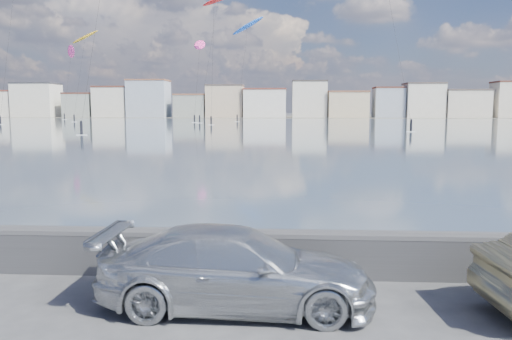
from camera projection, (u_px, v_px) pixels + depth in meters
The scene contains 11 objects.
ground at pixel (183, 329), 8.36m from camera, with size 700.00×700.00×0.00m, color #333335.
bay_water at pixel (276, 127), 99.00m from camera, with size 500.00×177.00×0.00m, color #475668.
far_shore_strip at pixel (281, 117), 206.49m from camera, with size 500.00×60.00×0.00m, color #4C473D.
seawall at pixel (207, 250), 10.96m from camera, with size 400.00×0.36×1.08m.
far_buildings at pixel (284, 102), 191.80m from camera, with size 240.79×13.26×14.60m.
car_silver at pixel (236, 268), 9.22m from camera, with size 2.07×5.08×1.48m, color #B9BDC1.
kitesurfer_0 at pixel (71, 53), 164.74m from camera, with size 4.64×14.46×24.52m.
kitesurfer_4 at pixel (200, 46), 137.00m from camera, with size 3.15×19.86×23.56m.
kitesurfer_8 at pixel (85, 39), 135.46m from camera, with size 7.68×9.09×25.09m.
kitesurfer_9 at pixel (248, 27), 142.78m from camera, with size 9.75×15.32×29.97m.
kitesurfer_14 at pixel (218, 1), 125.53m from camera, with size 8.86×9.49×32.73m.
Camera 1 is at (1.69, -7.88, 3.68)m, focal length 35.00 mm.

